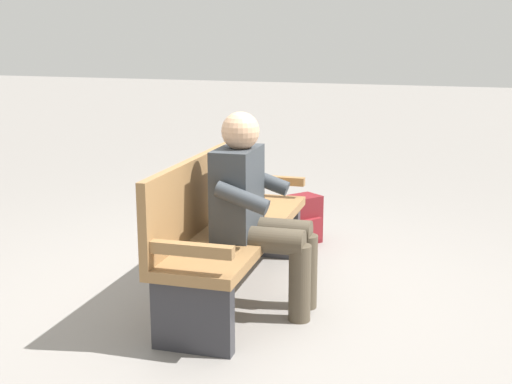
# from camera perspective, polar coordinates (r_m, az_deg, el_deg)

# --- Properties ---
(ground_plane) EXTENTS (40.00, 40.00, 0.00)m
(ground_plane) POSITION_cam_1_polar(r_m,az_deg,el_deg) (4.25, -1.51, -8.84)
(ground_plane) COLOR gray
(bench_near) EXTENTS (1.84, 0.65, 0.90)m
(bench_near) POSITION_cam_1_polar(r_m,az_deg,el_deg) (4.12, -2.49, -2.80)
(bench_near) COLOR olive
(bench_near) RESTS_ON ground
(person_seated) EXTENTS (0.60, 0.60, 1.18)m
(person_seated) POSITION_cam_1_polar(r_m,az_deg,el_deg) (3.85, -0.02, -1.30)
(person_seated) COLOR #33383D
(person_seated) RESTS_ON ground
(backpack) EXTENTS (0.35, 0.33, 0.38)m
(backpack) POSITION_cam_1_polar(r_m,az_deg,el_deg) (5.25, 3.96, -2.42)
(backpack) COLOR maroon
(backpack) RESTS_ON ground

